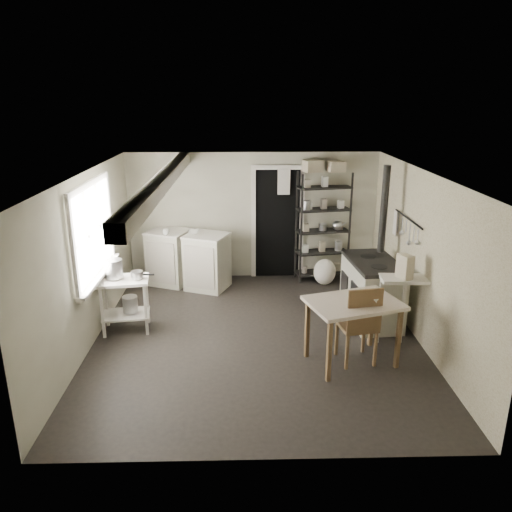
{
  "coord_description": "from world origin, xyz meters",
  "views": [
    {
      "loc": [
        -0.17,
        -6.35,
        3.26
      ],
      "look_at": [
        0.0,
        0.3,
        1.1
      ],
      "focal_mm": 35.0,
      "sensor_mm": 36.0,
      "label": 1
    }
  ],
  "objects_px": {
    "base_cabinets": "(188,261)",
    "shelf_rack": "(323,229)",
    "prep_table": "(125,304)",
    "work_table": "(352,335)",
    "stockpot": "(114,269)",
    "stove": "(372,293)",
    "flour_sack": "(325,272)",
    "chair": "(357,326)"
  },
  "relations": [
    {
      "from": "stockpot",
      "to": "base_cabinets",
      "type": "relative_size",
      "value": 0.18
    },
    {
      "from": "flour_sack",
      "to": "base_cabinets",
      "type": "bearing_deg",
      "value": 179.31
    },
    {
      "from": "prep_table",
      "to": "work_table",
      "type": "bearing_deg",
      "value": -17.97
    },
    {
      "from": "shelf_rack",
      "to": "work_table",
      "type": "distance_m",
      "value": 3.09
    },
    {
      "from": "work_table",
      "to": "chair",
      "type": "xyz_separation_m",
      "value": [
        0.06,
        0.04,
        0.1
      ]
    },
    {
      "from": "chair",
      "to": "flour_sack",
      "type": "xyz_separation_m",
      "value": [
        0.03,
        2.7,
        -0.24
      ]
    },
    {
      "from": "stockpot",
      "to": "stove",
      "type": "distance_m",
      "value": 3.77
    },
    {
      "from": "stockpot",
      "to": "work_table",
      "type": "distance_m",
      "value": 3.37
    },
    {
      "from": "flour_sack",
      "to": "stockpot",
      "type": "bearing_deg",
      "value": -152.05
    },
    {
      "from": "stockpot",
      "to": "work_table",
      "type": "xyz_separation_m",
      "value": [
        3.17,
        -1.0,
        -0.56
      ]
    },
    {
      "from": "stockpot",
      "to": "flour_sack",
      "type": "distance_m",
      "value": 3.76
    },
    {
      "from": "work_table",
      "to": "chair",
      "type": "height_order",
      "value": "chair"
    },
    {
      "from": "chair",
      "to": "stove",
      "type": "bearing_deg",
      "value": 58.1
    },
    {
      "from": "prep_table",
      "to": "flour_sack",
      "type": "height_order",
      "value": "prep_table"
    },
    {
      "from": "work_table",
      "to": "chair",
      "type": "bearing_deg",
      "value": 29.81
    },
    {
      "from": "prep_table",
      "to": "work_table",
      "type": "xyz_separation_m",
      "value": [
        3.05,
        -0.99,
        -0.02
      ]
    },
    {
      "from": "shelf_rack",
      "to": "prep_table",
      "type": "bearing_deg",
      "value": -156.63
    },
    {
      "from": "work_table",
      "to": "base_cabinets",
      "type": "bearing_deg",
      "value": 130.18
    },
    {
      "from": "stockpot",
      "to": "flour_sack",
      "type": "height_order",
      "value": "stockpot"
    },
    {
      "from": "prep_table",
      "to": "work_table",
      "type": "relative_size",
      "value": 0.72
    },
    {
      "from": "chair",
      "to": "flour_sack",
      "type": "bearing_deg",
      "value": 79.77
    },
    {
      "from": "prep_table",
      "to": "stockpot",
      "type": "bearing_deg",
      "value": 174.89
    },
    {
      "from": "base_cabinets",
      "to": "chair",
      "type": "distance_m",
      "value": 3.63
    },
    {
      "from": "shelf_rack",
      "to": "flour_sack",
      "type": "relative_size",
      "value": 4.18
    },
    {
      "from": "chair",
      "to": "base_cabinets",
      "type": "bearing_deg",
      "value": 121.74
    },
    {
      "from": "prep_table",
      "to": "stove",
      "type": "xyz_separation_m",
      "value": [
        3.61,
        0.25,
        0.04
      ]
    },
    {
      "from": "base_cabinets",
      "to": "stove",
      "type": "bearing_deg",
      "value": -6.21
    },
    {
      "from": "prep_table",
      "to": "stove",
      "type": "bearing_deg",
      "value": 3.97
    },
    {
      "from": "stove",
      "to": "base_cabinets",
      "type": "bearing_deg",
      "value": 147.43
    },
    {
      "from": "base_cabinets",
      "to": "chair",
      "type": "relative_size",
      "value": 1.4
    },
    {
      "from": "stove",
      "to": "work_table",
      "type": "xyz_separation_m",
      "value": [
        -0.56,
        -1.24,
        -0.06
      ]
    },
    {
      "from": "base_cabinets",
      "to": "stove",
      "type": "relative_size",
      "value": 1.24
    },
    {
      "from": "prep_table",
      "to": "shelf_rack",
      "type": "height_order",
      "value": "shelf_rack"
    },
    {
      "from": "shelf_rack",
      "to": "work_table",
      "type": "relative_size",
      "value": 1.79
    },
    {
      "from": "stockpot",
      "to": "stove",
      "type": "relative_size",
      "value": 0.22
    },
    {
      "from": "shelf_rack",
      "to": "work_table",
      "type": "xyz_separation_m",
      "value": [
        -0.08,
        -3.03,
        -0.57
      ]
    },
    {
      "from": "shelf_rack",
      "to": "stockpot",
      "type": "bearing_deg",
      "value": -157.72
    },
    {
      "from": "base_cabinets",
      "to": "flour_sack",
      "type": "height_order",
      "value": "base_cabinets"
    },
    {
      "from": "stockpot",
      "to": "shelf_rack",
      "type": "distance_m",
      "value": 3.83
    },
    {
      "from": "base_cabinets",
      "to": "shelf_rack",
      "type": "xyz_separation_m",
      "value": [
        2.41,
        0.27,
        0.49
      ]
    },
    {
      "from": "work_table",
      "to": "stockpot",
      "type": "bearing_deg",
      "value": 162.49
    },
    {
      "from": "stockpot",
      "to": "chair",
      "type": "height_order",
      "value": "stockpot"
    }
  ]
}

